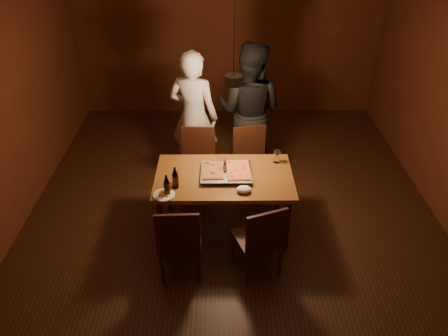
{
  "coord_description": "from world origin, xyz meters",
  "views": [
    {
      "loc": [
        -0.13,
        -4.19,
        3.39
      ],
      "look_at": [
        -0.1,
        -0.25,
        0.85
      ],
      "focal_mm": 35.0,
      "sensor_mm": 36.0,
      "label": 1
    }
  ],
  "objects_px": {
    "chair_far_left": "(198,156)",
    "diner_dark": "(249,111)",
    "chair_near_right": "(261,235)",
    "pendant_lamp": "(234,79)",
    "chair_near_left": "(179,237)",
    "chair_far_right": "(251,155)",
    "pizza_tray": "(226,173)",
    "plate_slice": "(164,195)",
    "diner_white": "(194,117)",
    "dining_table": "(224,181)",
    "beer_bottle_b": "(175,178)",
    "beer_bottle_a": "(167,185)"
  },
  "relations": [
    {
      "from": "beer_bottle_b",
      "to": "plate_slice",
      "type": "height_order",
      "value": "beer_bottle_b"
    },
    {
      "from": "beer_bottle_a",
      "to": "plate_slice",
      "type": "bearing_deg",
      "value": -158.2
    },
    {
      "from": "chair_far_left",
      "to": "beer_bottle_a",
      "type": "distance_m",
      "value": 1.19
    },
    {
      "from": "dining_table",
      "to": "beer_bottle_b",
      "type": "xyz_separation_m",
      "value": [
        -0.5,
        -0.22,
        0.2
      ]
    },
    {
      "from": "beer_bottle_b",
      "to": "diner_white",
      "type": "relative_size",
      "value": 0.14
    },
    {
      "from": "chair_far_left",
      "to": "plate_slice",
      "type": "bearing_deg",
      "value": 78.64
    },
    {
      "from": "beer_bottle_b",
      "to": "pendant_lamp",
      "type": "relative_size",
      "value": 0.22
    },
    {
      "from": "beer_bottle_a",
      "to": "diner_white",
      "type": "height_order",
      "value": "diner_white"
    },
    {
      "from": "chair_far_right",
      "to": "pendant_lamp",
      "type": "distance_m",
      "value": 1.36
    },
    {
      "from": "chair_far_right",
      "to": "diner_white",
      "type": "distance_m",
      "value": 0.9
    },
    {
      "from": "chair_far_left",
      "to": "beer_bottle_a",
      "type": "height_order",
      "value": "beer_bottle_a"
    },
    {
      "from": "dining_table",
      "to": "chair_far_left",
      "type": "xyz_separation_m",
      "value": [
        -0.32,
        0.77,
        -0.14
      ]
    },
    {
      "from": "diner_white",
      "to": "diner_dark",
      "type": "distance_m",
      "value": 0.73
    },
    {
      "from": "chair_far_left",
      "to": "diner_dark",
      "type": "relative_size",
      "value": 0.26
    },
    {
      "from": "beer_bottle_b",
      "to": "diner_white",
      "type": "bearing_deg",
      "value": 85.02
    },
    {
      "from": "chair_far_right",
      "to": "diner_dark",
      "type": "distance_m",
      "value": 0.63
    },
    {
      "from": "chair_near_right",
      "to": "diner_dark",
      "type": "bearing_deg",
      "value": 70.17
    },
    {
      "from": "diner_dark",
      "to": "pendant_lamp",
      "type": "xyz_separation_m",
      "value": [
        -0.24,
        -1.03,
        0.84
      ]
    },
    {
      "from": "chair_near_left",
      "to": "pendant_lamp",
      "type": "relative_size",
      "value": 0.44
    },
    {
      "from": "chair_far_left",
      "to": "beer_bottle_b",
      "type": "relative_size",
      "value": 1.98
    },
    {
      "from": "chair_near_right",
      "to": "diner_white",
      "type": "xyz_separation_m",
      "value": [
        -0.74,
        1.91,
        0.35
      ]
    },
    {
      "from": "dining_table",
      "to": "chair_far_right",
      "type": "height_order",
      "value": "chair_far_right"
    },
    {
      "from": "beer_bottle_b",
      "to": "plate_slice",
      "type": "distance_m",
      "value": 0.21
    },
    {
      "from": "chair_far_right",
      "to": "pendant_lamp",
      "type": "xyz_separation_m",
      "value": [
        -0.25,
        -0.53,
        1.22
      ]
    },
    {
      "from": "chair_far_left",
      "to": "diner_white",
      "type": "height_order",
      "value": "diner_white"
    },
    {
      "from": "dining_table",
      "to": "plate_slice",
      "type": "distance_m",
      "value": 0.72
    },
    {
      "from": "beer_bottle_b",
      "to": "chair_near_right",
      "type": "bearing_deg",
      "value": -30.87
    },
    {
      "from": "chair_near_right",
      "to": "beer_bottle_b",
      "type": "bearing_deg",
      "value": 128.79
    },
    {
      "from": "chair_far_right",
      "to": "chair_near_right",
      "type": "bearing_deg",
      "value": 80.4
    },
    {
      "from": "chair_near_right",
      "to": "pendant_lamp",
      "type": "xyz_separation_m",
      "value": [
        -0.26,
        0.98,
        1.22
      ]
    },
    {
      "from": "pizza_tray",
      "to": "plate_slice",
      "type": "relative_size",
      "value": 2.47
    },
    {
      "from": "chair_near_left",
      "to": "dining_table",
      "type": "bearing_deg",
      "value": 56.98
    },
    {
      "from": "diner_white",
      "to": "pendant_lamp",
      "type": "relative_size",
      "value": 1.61
    },
    {
      "from": "chair_far_left",
      "to": "beer_bottle_b",
      "type": "xyz_separation_m",
      "value": [
        -0.18,
        -0.98,
        0.34
      ]
    },
    {
      "from": "chair_near_right",
      "to": "chair_near_left",
      "type": "bearing_deg",
      "value": 160.39
    },
    {
      "from": "chair_far_left",
      "to": "beer_bottle_a",
      "type": "bearing_deg",
      "value": 80.13
    },
    {
      "from": "beer_bottle_a",
      "to": "plate_slice",
      "type": "distance_m",
      "value": 0.11
    },
    {
      "from": "plate_slice",
      "to": "diner_white",
      "type": "xyz_separation_m",
      "value": [
        0.23,
        1.54,
        0.12
      ]
    },
    {
      "from": "dining_table",
      "to": "chair_far_left",
      "type": "bearing_deg",
      "value": 112.85
    },
    {
      "from": "chair_near_left",
      "to": "chair_near_right",
      "type": "bearing_deg",
      "value": -1.36
    },
    {
      "from": "plate_slice",
      "to": "diner_white",
      "type": "relative_size",
      "value": 0.13
    },
    {
      "from": "chair_far_left",
      "to": "chair_far_right",
      "type": "bearing_deg",
      "value": -175.73
    },
    {
      "from": "chair_far_right",
      "to": "plate_slice",
      "type": "height_order",
      "value": "chair_far_right"
    },
    {
      "from": "chair_far_right",
      "to": "diner_dark",
      "type": "xyz_separation_m",
      "value": [
        -0.01,
        0.49,
        0.38
      ]
    },
    {
      "from": "chair_near_left",
      "to": "beer_bottle_a",
      "type": "relative_size",
      "value": 2.05
    },
    {
      "from": "chair_far_left",
      "to": "diner_dark",
      "type": "xyz_separation_m",
      "value": [
        0.66,
        0.51,
        0.38
      ]
    },
    {
      "from": "beer_bottle_a",
      "to": "plate_slice",
      "type": "xyz_separation_m",
      "value": [
        -0.03,
        -0.01,
        -0.11
      ]
    },
    {
      "from": "chair_far_right",
      "to": "chair_near_right",
      "type": "relative_size",
      "value": 0.9
    },
    {
      "from": "chair_near_left",
      "to": "chair_far_left",
      "type": "bearing_deg",
      "value": 83.29
    },
    {
      "from": "chair_far_left",
      "to": "pendant_lamp",
      "type": "relative_size",
      "value": 0.44
    }
  ]
}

